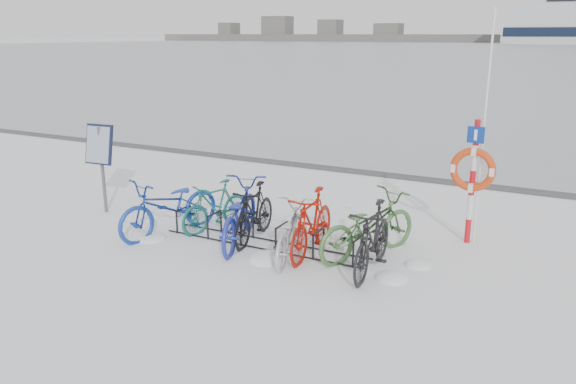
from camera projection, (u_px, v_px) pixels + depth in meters
The scene contains 16 objects.
ground at pixel (264, 245), 10.20m from camera, with size 900.00×900.00×0.00m, color white.
ice_sheet at pixel (565, 49), 142.72m from camera, with size 400.00×298.00×0.02m, color #96A1AA.
quay_edge at pixel (372, 173), 15.23m from camera, with size 400.00×0.25×0.10m, color #3F3F42.
bike_rack at pixel (264, 236), 10.15m from camera, with size 4.00×0.48×0.46m.
info_board at pixel (100, 150), 11.70m from camera, with size 0.65×0.29×1.90m.
lifebuoy_station at pixel (473, 170), 9.90m from camera, with size 0.79×0.23×4.13m.
shoreline at pixel (309, 36), 285.63m from camera, with size 180.00×12.00×9.50m.
bike_0 at pixel (170, 204), 10.64m from camera, with size 0.77×2.21×1.16m, color #17399F.
bike_1 at pixel (215, 205), 10.93m from camera, with size 0.46×1.64×0.99m, color #186058.
bike_2 at pixel (239, 212), 10.21m from camera, with size 0.77×2.22×1.16m, color #1F2D98.
bike_3 at pixel (254, 211), 10.36m from camera, with size 0.51×1.79×1.08m, color black.
bike_4 at pixel (289, 230), 9.56m from camera, with size 0.64×1.83×0.96m, color #ACAFB4.
bike_5 at pixel (312, 222), 9.68m from camera, with size 0.54×1.92×1.15m, color #9E1307.
bike_6 at pixel (368, 224), 9.59m from camera, with size 0.76×2.17×1.14m, color #406F39.
bike_7 at pixel (373, 237), 8.95m from camera, with size 0.54×1.92×1.15m, color black.
snow_drifts at pixel (276, 251), 9.90m from camera, with size 6.00×1.97×0.23m.
Camera 1 is at (4.77, -8.29, 3.70)m, focal length 35.00 mm.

